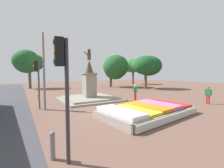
% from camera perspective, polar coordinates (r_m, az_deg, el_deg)
% --- Properties ---
extents(ground_plane, '(89.92, 89.92, 0.00)m').
position_cam_1_polar(ground_plane, '(10.76, 3.10, -10.66)').
color(ground_plane, brown).
extents(flower_planter, '(6.62, 4.22, 0.69)m').
position_cam_1_polar(flower_planter, '(10.15, 13.32, -9.88)').
color(flower_planter, '#38281C').
rests_on(flower_planter, ground_plane).
extents(statue_monument, '(5.70, 5.70, 5.28)m').
position_cam_1_polar(statue_monument, '(15.80, -8.60, -2.97)').
color(statue_monument, gray).
rests_on(statue_monument, ground_plane).
extents(traffic_light_near_crossing, '(0.41, 0.30, 3.71)m').
position_cam_1_polar(traffic_light_near_crossing, '(4.52, -18.14, 2.44)').
color(traffic_light_near_crossing, '#2D2D33').
rests_on(traffic_light_near_crossing, ground_plane).
extents(traffic_light_mid_block, '(0.41, 0.30, 3.68)m').
position_cam_1_polar(traffic_light_mid_block, '(12.64, -26.64, 2.69)').
color(traffic_light_mid_block, '#4C5156').
rests_on(traffic_light_mid_block, ground_plane).
extents(banner_pole, '(0.26, 1.25, 5.69)m').
position_cam_1_polar(banner_pole, '(12.13, -24.51, 5.91)').
color(banner_pole, slate).
rests_on(banner_pole, ground_plane).
extents(pedestrian_near_planter, '(0.55, 0.33, 1.62)m').
position_cam_1_polar(pedestrian_near_planter, '(15.76, 8.86, -2.64)').
color(pedestrian_near_planter, red).
rests_on(pedestrian_near_planter, ground_plane).
extents(pedestrian_crossing_plaza, '(0.39, 0.50, 1.58)m').
position_cam_1_polar(pedestrian_crossing_plaza, '(15.99, 32.76, -3.20)').
color(pedestrian_crossing_plaza, red).
rests_on(pedestrian_crossing_plaza, ground_plane).
extents(kerb_bollard_mid_a, '(0.17, 0.17, 0.91)m').
position_cam_1_polar(kerb_bollard_mid_a, '(5.39, -21.70, -20.70)').
color(kerb_bollard_mid_a, slate).
rests_on(kerb_bollard_mid_a, ground_plane).
extents(park_tree_far_left, '(5.33, 5.05, 6.60)m').
position_cam_1_polar(park_tree_far_left, '(31.08, 1.36, 6.21)').
color(park_tree_far_left, brown).
rests_on(park_tree_far_left, ground_plane).
extents(park_tree_behind_statue, '(5.58, 4.83, 6.02)m').
position_cam_1_polar(park_tree_behind_statue, '(28.21, 13.21, 6.82)').
color(park_tree_behind_statue, brown).
rests_on(park_tree_behind_statue, ground_plane).
extents(park_tree_far_right, '(5.42, 4.38, 7.16)m').
position_cam_1_polar(park_tree_far_right, '(32.08, -29.47, 7.46)').
color(park_tree_far_right, brown).
rests_on(park_tree_far_right, ground_plane).
extents(park_tree_street_side, '(4.45, 5.48, 6.65)m').
position_cam_1_polar(park_tree_street_side, '(39.94, 8.13, 6.82)').
color(park_tree_street_side, '#4C3823').
rests_on(park_tree_street_side, ground_plane).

